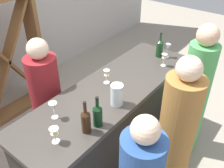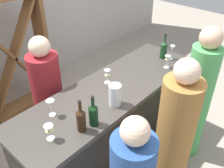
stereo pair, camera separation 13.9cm
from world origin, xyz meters
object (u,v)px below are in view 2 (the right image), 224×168
(wine_rack, at_px, (13,57))
(wine_bottle_center_olive_green, at_px, (164,49))
(wine_bottle_second_left_dark_green, at_px, (93,114))
(wine_glass_far_center, at_px, (51,104))
(person_server_behind, at_px, (49,103))
(wine_glass_far_left, at_px, (107,74))
(person_right_guest, at_px, (196,100))
(wine_glass_near_right, at_px, (49,130))
(person_center_guest, at_px, (174,139))
(water_pitcher, at_px, (115,95))
(wine_glass_near_center, at_px, (172,50))
(wine_bottle_leftmost_amber_brown, at_px, (81,119))
(wine_glass_near_left, at_px, (167,59))

(wine_rack, bearing_deg, wine_bottle_center_olive_green, -57.34)
(wine_bottle_second_left_dark_green, relative_size, wine_glass_far_center, 1.80)
(wine_rack, height_order, person_server_behind, wine_rack)
(wine_glass_far_left, height_order, person_right_guest, person_right_guest)
(wine_glass_near_right, bearing_deg, wine_glass_far_left, 13.14)
(wine_glass_far_left, relative_size, wine_glass_far_center, 0.96)
(wine_glass_far_center, bearing_deg, person_server_behind, 60.07)
(wine_bottle_second_left_dark_green, height_order, person_center_guest, person_center_guest)
(water_pitcher, bearing_deg, person_right_guest, -26.54)
(wine_bottle_second_left_dark_green, height_order, wine_glass_near_center, wine_bottle_second_left_dark_green)
(wine_rack, height_order, wine_glass_far_left, wine_rack)
(wine_glass_near_right, relative_size, person_right_guest, 0.09)
(wine_bottle_leftmost_amber_brown, xyz_separation_m, person_center_guest, (0.66, -0.51, -0.38))
(wine_glass_near_center, bearing_deg, water_pitcher, -176.24)
(person_right_guest, bearing_deg, wine_glass_near_center, -43.86)
(wine_bottle_center_olive_green, height_order, wine_glass_near_left, wine_bottle_center_olive_green)
(wine_bottle_center_olive_green, bearing_deg, wine_glass_near_right, -177.78)
(wine_glass_far_center, distance_m, water_pitcher, 0.57)
(wine_rack, bearing_deg, person_server_behind, -99.90)
(wine_rack, bearing_deg, person_right_guest, -68.98)
(water_pitcher, bearing_deg, wine_glass_near_left, 0.12)
(wine_glass_near_center, distance_m, wine_glass_far_left, 0.92)
(wine_rack, xyz_separation_m, person_server_behind, (-0.18, -1.03, -0.14))
(wine_glass_near_center, relative_size, person_center_guest, 0.11)
(wine_glass_near_center, distance_m, person_center_guest, 1.13)
(wine_rack, relative_size, person_right_guest, 1.03)
(wine_glass_far_center, distance_m, person_center_guest, 1.16)
(wine_bottle_center_olive_green, height_order, person_server_behind, person_server_behind)
(water_pitcher, bearing_deg, person_center_guest, -66.32)
(wine_glass_far_left, distance_m, person_right_guest, 1.03)
(wine_bottle_leftmost_amber_brown, xyz_separation_m, wine_glass_far_left, (0.65, 0.31, -0.01))
(wine_bottle_center_olive_green, height_order, person_center_guest, person_center_guest)
(wine_rack, xyz_separation_m, wine_bottle_second_left_dark_green, (-0.31, -1.88, 0.27))
(wine_glass_near_left, height_order, wine_glass_near_center, wine_glass_near_center)
(wine_glass_near_center, xyz_separation_m, water_pitcher, (-1.11, -0.07, -0.02))
(wine_glass_far_center, bearing_deg, wine_glass_near_left, -12.65)
(wine_rack, xyz_separation_m, person_center_guest, (0.24, -2.37, -0.10))
(person_server_behind, bearing_deg, wine_bottle_center_olive_green, 68.26)
(wine_bottle_center_olive_green, xyz_separation_m, person_center_guest, (-0.84, -0.68, -0.38))
(wine_bottle_second_left_dark_green, distance_m, wine_glass_near_right, 0.37)
(wine_glass_near_right, xyz_separation_m, wine_glass_far_center, (0.18, 0.22, 0.02))
(person_right_guest, bearing_deg, wine_glass_near_right, 53.46)
(wine_glass_far_left, relative_size, person_server_behind, 0.10)
(person_right_guest, bearing_deg, wine_bottle_second_left_dark_green, 54.14)
(wine_bottle_second_left_dark_green, distance_m, person_center_guest, 0.82)
(person_server_behind, bearing_deg, person_center_guest, 23.12)
(wine_glass_near_left, bearing_deg, person_center_guest, -141.53)
(person_server_behind, bearing_deg, wine_glass_near_right, -27.56)
(wine_bottle_leftmost_amber_brown, bearing_deg, wine_glass_far_center, 98.23)
(wine_bottle_leftmost_amber_brown, distance_m, person_server_behind, 0.96)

